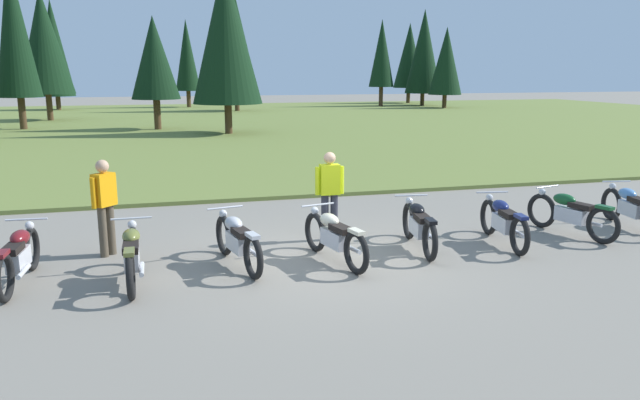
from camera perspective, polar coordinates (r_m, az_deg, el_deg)
The scene contains 13 objects.
ground_plane at distance 10.35m, azimuth 0.87°, elevation -5.55°, with size 140.00×140.00×0.00m, color gray.
grass_moorland at distance 36.65m, azimuth -10.90°, elevation 7.01°, with size 80.00×44.00×0.10m, color olive.
forest_treeline at distance 42.47m, azimuth -11.66°, elevation 13.98°, with size 42.48×27.99×8.96m.
motorcycle_maroon at distance 10.06m, azimuth -26.48°, elevation -4.77°, with size 0.62×2.10×0.88m.
motorcycle_olive at distance 9.51m, azimuth -17.26°, elevation -4.94°, with size 0.62×2.10×0.88m.
motorcycle_silver at distance 9.95m, azimuth -7.77°, elevation -3.76°, with size 0.72×2.08×0.88m.
motorcycle_cream at distance 10.08m, azimuth 1.35°, elevation -3.44°, with size 0.73×2.07×0.88m.
motorcycle_black at distance 10.94m, azimuth 9.28°, elevation -2.35°, with size 0.62×2.09×0.88m.
motorcycle_navy at distance 11.59m, azimuth 16.85°, elevation -1.90°, with size 0.62×2.09×0.88m.
motorcycle_british_green at distance 12.67m, azimuth 22.50°, elevation -1.14°, with size 0.77×2.06×0.88m.
motorcycle_sky_blue at distance 13.75m, azimuth 27.20°, elevation -0.59°, with size 0.63×2.09×0.88m.
rider_in_hivis_vest at distance 10.93m, azimuth -19.58°, elevation -0.16°, with size 0.41×0.43×1.67m.
rider_checking_bike at distance 11.27m, azimuth 0.91°, elevation 0.89°, with size 0.55×0.23×1.67m.
Camera 1 is at (-2.73, -9.48, 3.13)m, focal length 34.04 mm.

